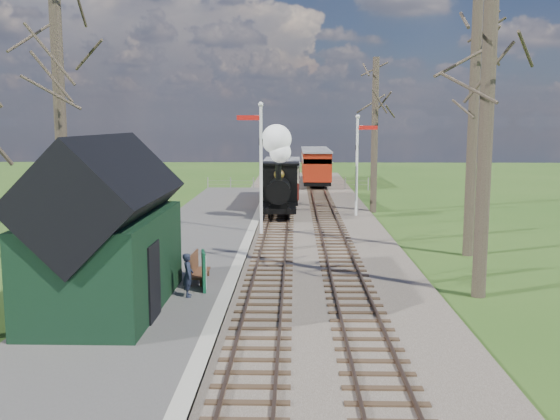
{
  "coord_description": "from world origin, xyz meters",
  "views": [
    {
      "loc": [
        0.87,
        -12.67,
        5.3
      ],
      "look_at": [
        0.24,
        13.52,
        1.6
      ],
      "focal_mm": 40.0,
      "sensor_mm": 36.0,
      "label": 1
    }
  ],
  "objects_px": {
    "semaphore_near": "(260,159)",
    "coach": "(282,179)",
    "bench": "(196,268)",
    "red_carriage_b": "(314,163)",
    "red_carriage_a": "(316,167)",
    "person": "(188,275)",
    "sign_board": "(204,271)",
    "semaphore_far": "(358,158)",
    "station_shed": "(106,234)",
    "locomotive": "(279,178)"
  },
  "relations": [
    {
      "from": "locomotive",
      "to": "red_carriage_b",
      "type": "xyz_separation_m",
      "value": [
        2.61,
        22.02,
        -0.62
      ]
    },
    {
      "from": "semaphore_far",
      "to": "red_carriage_b",
      "type": "height_order",
      "value": "semaphore_far"
    },
    {
      "from": "coach",
      "to": "bench",
      "type": "distance_m",
      "value": 20.68
    },
    {
      "from": "coach",
      "to": "person",
      "type": "distance_m",
      "value": 22.48
    },
    {
      "from": "semaphore_near",
      "to": "person",
      "type": "distance_m",
      "value": 11.33
    },
    {
      "from": "semaphore_far",
      "to": "locomotive",
      "type": "height_order",
      "value": "semaphore_far"
    },
    {
      "from": "semaphore_far",
      "to": "person",
      "type": "relative_size",
      "value": 4.4
    },
    {
      "from": "semaphore_near",
      "to": "sign_board",
      "type": "height_order",
      "value": "semaphore_near"
    },
    {
      "from": "person",
      "to": "coach",
      "type": "bearing_deg",
      "value": -13.62
    },
    {
      "from": "semaphore_near",
      "to": "bench",
      "type": "bearing_deg",
      "value": -99.73
    },
    {
      "from": "bench",
      "to": "semaphore_near",
      "type": "bearing_deg",
      "value": 80.27
    },
    {
      "from": "station_shed",
      "to": "semaphore_near",
      "type": "relative_size",
      "value": 1.01
    },
    {
      "from": "station_shed",
      "to": "semaphore_near",
      "type": "bearing_deg",
      "value": 73.62
    },
    {
      "from": "red_carriage_a",
      "to": "red_carriage_b",
      "type": "distance_m",
      "value": 5.5
    },
    {
      "from": "coach",
      "to": "red_carriage_b",
      "type": "relative_size",
      "value": 1.39
    },
    {
      "from": "person",
      "to": "red_carriage_b",
      "type": "bearing_deg",
      "value": -15.07
    },
    {
      "from": "semaphore_far",
      "to": "bench",
      "type": "distance_m",
      "value": 16.71
    },
    {
      "from": "semaphore_far",
      "to": "red_carriage_b",
      "type": "xyz_separation_m",
      "value": [
        -1.77,
        21.41,
        -1.69
      ]
    },
    {
      "from": "bench",
      "to": "red_carriage_b",
      "type": "bearing_deg",
      "value": 82.31
    },
    {
      "from": "bench",
      "to": "locomotive",
      "type": "bearing_deg",
      "value": 80.91
    },
    {
      "from": "locomotive",
      "to": "sign_board",
      "type": "distance_m",
      "value": 15.73
    },
    {
      "from": "locomotive",
      "to": "person",
      "type": "relative_size",
      "value": 3.85
    },
    {
      "from": "coach",
      "to": "person",
      "type": "height_order",
      "value": "coach"
    },
    {
      "from": "semaphore_far",
      "to": "red_carriage_a",
      "type": "distance_m",
      "value": 16.1
    },
    {
      "from": "station_shed",
      "to": "sign_board",
      "type": "distance_m",
      "value": 3.36
    },
    {
      "from": "semaphore_far",
      "to": "sign_board",
      "type": "bearing_deg",
      "value": -111.23
    },
    {
      "from": "station_shed",
      "to": "sign_board",
      "type": "bearing_deg",
      "value": 37.6
    },
    {
      "from": "red_carriage_b",
      "to": "sign_board",
      "type": "distance_m",
      "value": 37.85
    },
    {
      "from": "semaphore_near",
      "to": "coach",
      "type": "relative_size",
      "value": 0.78
    },
    {
      "from": "person",
      "to": "station_shed",
      "type": "bearing_deg",
      "value": 110.92
    },
    {
      "from": "bench",
      "to": "coach",
      "type": "bearing_deg",
      "value": 83.54
    },
    {
      "from": "semaphore_near",
      "to": "coach",
      "type": "height_order",
      "value": "semaphore_near"
    },
    {
      "from": "semaphore_near",
      "to": "bench",
      "type": "height_order",
      "value": "semaphore_near"
    },
    {
      "from": "red_carriage_b",
      "to": "semaphore_near",
      "type": "bearing_deg",
      "value": -97.01
    },
    {
      "from": "semaphore_far",
      "to": "bench",
      "type": "bearing_deg",
      "value": -113.97
    },
    {
      "from": "bench",
      "to": "sign_board",
      "type": "bearing_deg",
      "value": -69.11
    },
    {
      "from": "bench",
      "to": "person",
      "type": "relative_size",
      "value": 1.22
    },
    {
      "from": "locomotive",
      "to": "red_carriage_b",
      "type": "relative_size",
      "value": 0.87
    },
    {
      "from": "sign_board",
      "to": "locomotive",
      "type": "bearing_deg",
      "value": 83.06
    },
    {
      "from": "red_carriage_b",
      "to": "coach",
      "type": "bearing_deg",
      "value": -99.26
    },
    {
      "from": "semaphore_far",
      "to": "coach",
      "type": "height_order",
      "value": "semaphore_far"
    },
    {
      "from": "semaphore_near",
      "to": "station_shed",
      "type": "bearing_deg",
      "value": -106.38
    },
    {
      "from": "locomotive",
      "to": "coach",
      "type": "bearing_deg",
      "value": 89.89
    },
    {
      "from": "semaphore_far",
      "to": "sign_board",
      "type": "height_order",
      "value": "semaphore_far"
    },
    {
      "from": "coach",
      "to": "red_carriage_a",
      "type": "bearing_deg",
      "value": 76.03
    },
    {
      "from": "semaphore_near",
      "to": "person",
      "type": "relative_size",
      "value": 4.79
    },
    {
      "from": "semaphore_near",
      "to": "red_carriage_a",
      "type": "bearing_deg",
      "value": 81.26
    },
    {
      "from": "red_carriage_a",
      "to": "semaphore_near",
      "type": "bearing_deg",
      "value": -98.74
    },
    {
      "from": "station_shed",
      "to": "semaphore_far",
      "type": "distance_m",
      "value": 20.01
    },
    {
      "from": "station_shed",
      "to": "semaphore_far",
      "type": "height_order",
      "value": "semaphore_far"
    }
  ]
}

